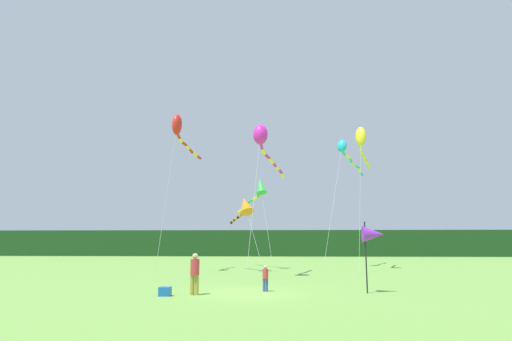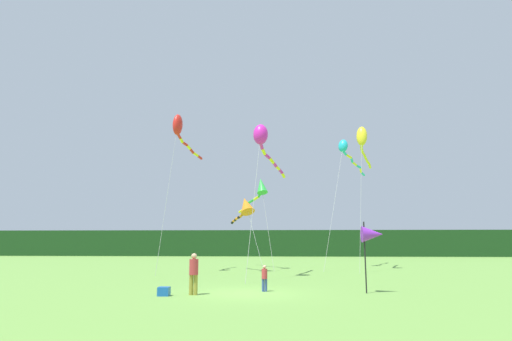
# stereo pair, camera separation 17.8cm
# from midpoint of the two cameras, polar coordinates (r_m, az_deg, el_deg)

# --- Properties ---
(ground_plane) EXTENTS (120.00, 120.00, 0.00)m
(ground_plane) POSITION_cam_midpoint_polar(r_m,az_deg,el_deg) (18.55, -0.97, -16.18)
(ground_plane) COLOR #6B9E42
(distant_treeline) EXTENTS (108.00, 3.65, 3.74)m
(distant_treeline) POSITION_cam_midpoint_polar(r_m,az_deg,el_deg) (63.38, 2.42, -9.74)
(distant_treeline) COLOR #193D19
(distant_treeline) RESTS_ON ground
(person_adult) EXTENTS (0.37, 0.37, 1.67)m
(person_adult) POSITION_cam_midpoint_polar(r_m,az_deg,el_deg) (18.02, -8.10, -13.31)
(person_adult) COLOR olive
(person_adult) RESTS_ON ground
(person_child) EXTENTS (0.25, 0.25, 1.13)m
(person_child) POSITION_cam_midpoint_polar(r_m,az_deg,el_deg) (19.06, 1.42, -14.10)
(person_child) COLOR #334C8C
(person_child) RESTS_ON ground
(cooler_box) EXTENTS (0.45, 0.40, 0.35)m
(cooler_box) POSITION_cam_midpoint_polar(r_m,az_deg,el_deg) (17.99, -12.00, -15.63)
(cooler_box) COLOR #1959B2
(cooler_box) RESTS_ON ground
(banner_flag_pole) EXTENTS (0.90, 0.70, 2.99)m
(banner_flag_pole) POSITION_cam_midpoint_polar(r_m,az_deg,el_deg) (19.06, 15.64, -8.33)
(banner_flag_pole) COLOR black
(banner_flag_pole) RESTS_ON ground
(kite_yellow) EXTENTS (2.75, 8.00, 11.19)m
(kite_yellow) POSITION_cam_midpoint_polar(r_m,az_deg,el_deg) (34.85, 14.27, 3.96)
(kite_yellow) COLOR #B2B2B2
(kite_yellow) RESTS_ON ground
(kite_orange) EXTENTS (2.95, 5.32, 5.56)m
(kite_orange) POSITION_cam_midpoint_polar(r_m,az_deg,el_deg) (31.14, -1.27, -4.83)
(kite_orange) COLOR #B2B2B2
(kite_orange) RESTS_ON ground
(kite_red) EXTENTS (1.58, 6.68, 11.33)m
(kite_red) POSITION_cam_midpoint_polar(r_m,az_deg,el_deg) (31.56, -10.10, 5.55)
(kite_red) COLOR #B2B2B2
(kite_red) RESTS_ON ground
(kite_cyan) EXTENTS (5.31, 10.97, 10.94)m
(kite_cyan) POSITION_cam_midpoint_polar(r_m,az_deg,el_deg) (38.13, 12.22, 2.52)
(kite_cyan) COLOR #B2B2B2
(kite_cyan) RESTS_ON ground
(kite_green) EXTENTS (3.40, 7.32, 7.29)m
(kite_green) POSITION_cam_midpoint_polar(r_m,az_deg,el_deg) (34.19, 0.57, -2.53)
(kite_green) COLOR #B2B2B2
(kite_green) RESTS_ON ground
(kite_magenta) EXTENTS (2.18, 8.52, 9.44)m
(kite_magenta) POSITION_cam_midpoint_polar(r_m,az_deg,el_deg) (26.65, 1.10, 4.21)
(kite_magenta) COLOR #B2B2B2
(kite_magenta) RESTS_ON ground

